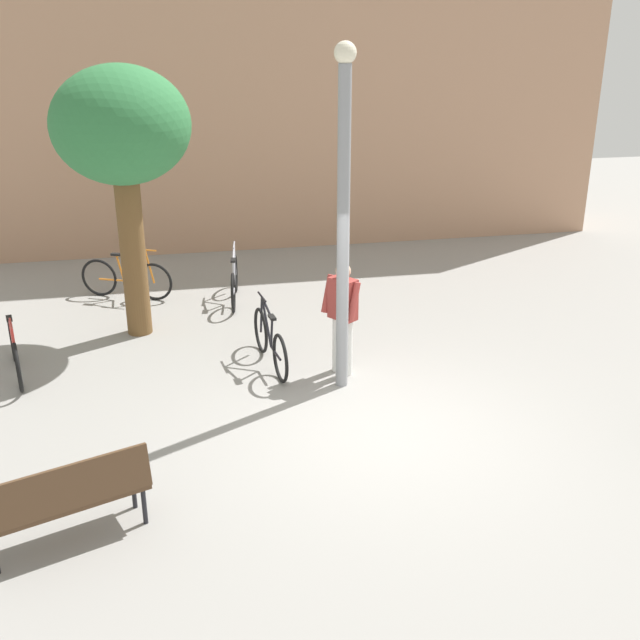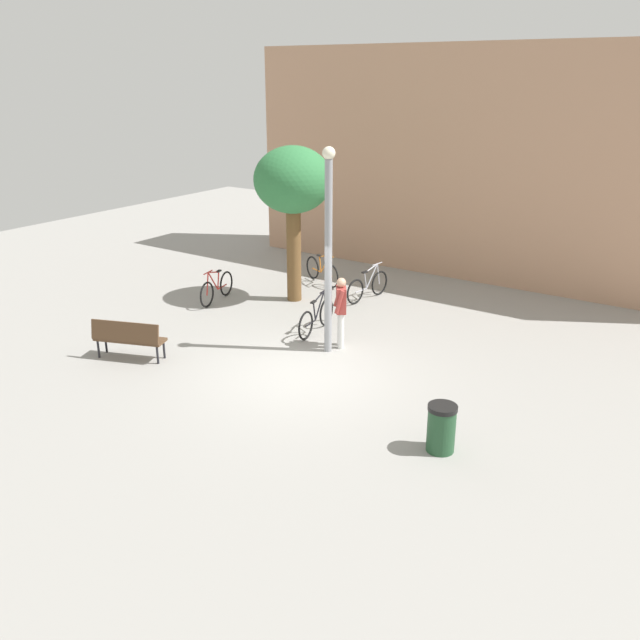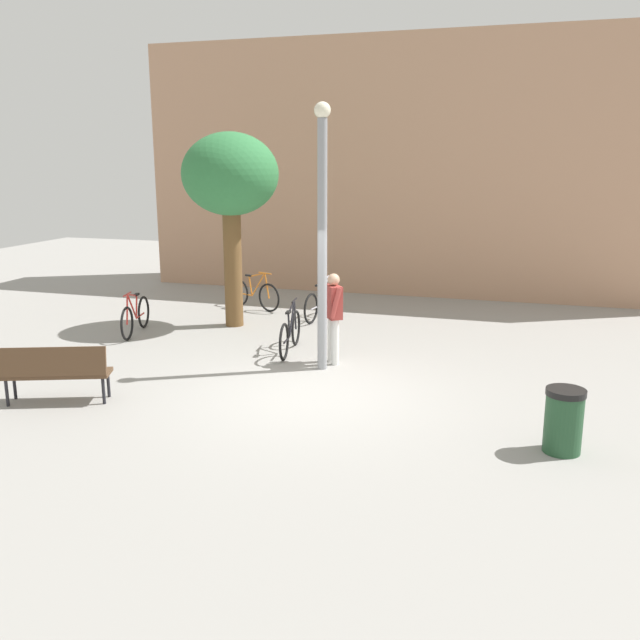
{
  "view_description": "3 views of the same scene",
  "coord_description": "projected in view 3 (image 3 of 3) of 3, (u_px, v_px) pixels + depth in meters",
  "views": [
    {
      "loc": [
        -2.44,
        -8.07,
        4.81
      ],
      "look_at": [
        -0.69,
        0.55,
        1.34
      ],
      "focal_mm": 42.67,
      "sensor_mm": 36.0,
      "label": 1
    },
    {
      "loc": [
        7.62,
        -10.49,
        6.01
      ],
      "look_at": [
        0.39,
        0.15,
        1.26
      ],
      "focal_mm": 37.58,
      "sensor_mm": 36.0,
      "label": 2
    },
    {
      "loc": [
        3.12,
        -9.85,
        3.67
      ],
      "look_at": [
        -0.0,
        0.53,
        1.1
      ],
      "focal_mm": 38.23,
      "sensor_mm": 36.0,
      "label": 3
    }
  ],
  "objects": [
    {
      "name": "bicycle_orange",
      "position": [
        254.0,
        294.0,
        17.03
      ],
      "size": [
        1.67,
        0.79,
        0.97
      ],
      "color": "black",
      "rests_on": "ground_plane"
    },
    {
      "name": "plaza_tree",
      "position": [
        230.0,
        179.0,
        14.67
      ],
      "size": [
        2.09,
        2.09,
        4.24
      ],
      "color": "brown",
      "rests_on": "ground_plane"
    },
    {
      "name": "person_by_lamppost",
      "position": [
        333.0,
        312.0,
        12.35
      ],
      "size": [
        0.53,
        0.61,
        1.67
      ],
      "color": "white",
      "rests_on": "ground_plane"
    },
    {
      "name": "park_bench",
      "position": [
        55.0,
        369.0,
        10.37
      ],
      "size": [
        1.66,
        1.01,
        0.92
      ],
      "color": "#513823",
      "rests_on": "ground_plane"
    },
    {
      "name": "trash_bin",
      "position": [
        564.0,
        420.0,
        8.66
      ],
      "size": [
        0.5,
        0.5,
        0.85
      ],
      "color": "#234C2D",
      "rests_on": "ground_plane"
    },
    {
      "name": "ground_plane",
      "position": [
        311.0,
        394.0,
        10.9
      ],
      "size": [
        36.0,
        36.0,
        0.0
      ],
      "primitive_type": "plane",
      "color": "gray"
    },
    {
      "name": "bicycle_red",
      "position": [
        135.0,
        316.0,
        14.58
      ],
      "size": [
        0.46,
        1.77,
        0.97
      ],
      "color": "black",
      "rests_on": "ground_plane"
    },
    {
      "name": "bicycle_silver",
      "position": [
        321.0,
        303.0,
        15.97
      ],
      "size": [
        0.29,
        1.8,
        0.97
      ],
      "color": "black",
      "rests_on": "ground_plane"
    },
    {
      "name": "building_facade",
      "position": [
        412.0,
        168.0,
        18.88
      ],
      "size": [
        14.95,
        2.0,
        6.85
      ],
      "primitive_type": "cube",
      "color": "tan",
      "rests_on": "ground_plane"
    },
    {
      "name": "bicycle_black",
      "position": [
        290.0,
        333.0,
        13.18
      ],
      "size": [
        0.28,
        1.8,
        0.97
      ],
      "color": "black",
      "rests_on": "ground_plane"
    },
    {
      "name": "lamppost",
      "position": [
        322.0,
        228.0,
        11.66
      ],
      "size": [
        0.28,
        0.28,
        4.59
      ],
      "color": "gray",
      "rests_on": "ground_plane"
    }
  ]
}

